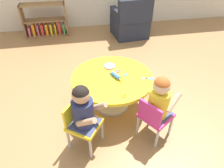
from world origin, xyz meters
name	(u,v)px	position (x,y,z in m)	size (l,w,h in m)	color
ground_plane	(112,104)	(0.00, 0.00, 0.00)	(10.00, 10.00, 0.00)	#9E7247
craft_table	(112,83)	(0.00, 0.00, 0.37)	(1.00, 1.00, 0.47)	silver
child_chair_left	(82,123)	(-0.42, -0.53, 0.31)	(0.42, 0.42, 0.54)	#B7B7BC
seated_child_left	(83,108)	(-0.39, -0.56, 0.53)	(0.44, 0.42, 0.51)	#3F4772
child_chair_right	(154,116)	(0.34, -0.59, 0.31)	(0.42, 0.42, 0.54)	#B7B7BC
seated_child_right	(159,99)	(0.37, -0.57, 0.53)	(0.44, 0.41, 0.51)	#3F4772
bookshelf_low	(46,23)	(-1.00, 2.55, 0.28)	(0.93, 0.28, 0.70)	olive
armchair_dark	(130,23)	(0.83, 2.15, 0.31)	(0.77, 0.79, 0.85)	#232838
rolling_pin	(116,76)	(0.04, -0.03, 0.49)	(0.11, 0.22, 0.05)	#3F72CC
craft_scissors	(149,79)	(0.43, -0.13, 0.47)	(0.14, 0.09, 0.01)	silver
playdough_blob_0	(110,66)	(0.01, 0.22, 0.47)	(0.15, 0.15, 0.02)	pink
cookie_cutter_0	(124,96)	(0.05, -0.38, 0.47)	(0.05, 0.05, 0.01)	orange
cookie_cutter_1	(118,71)	(0.09, 0.09, 0.47)	(0.06, 0.06, 0.01)	#D83FA5
cookie_cutter_2	(112,73)	(0.01, 0.06, 0.47)	(0.07, 0.07, 0.01)	#3F99D8
cookie_cutter_3	(125,75)	(0.16, 0.00, 0.47)	(0.06, 0.06, 0.01)	#3F99D8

